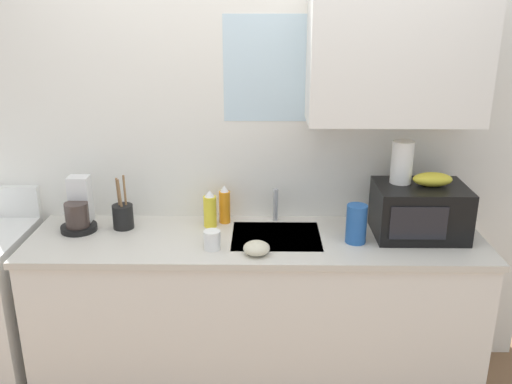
{
  "coord_description": "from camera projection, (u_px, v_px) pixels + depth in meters",
  "views": [
    {
      "loc": [
        0.03,
        -2.65,
        2.07
      ],
      "look_at": [
        0.0,
        0.0,
        1.15
      ],
      "focal_mm": 39.03,
      "sensor_mm": 36.0,
      "label": 1
    }
  ],
  "objects": [
    {
      "name": "small_bowl",
      "position": [
        257.0,
        248.0,
        2.68
      ],
      "size": [
        0.13,
        0.13,
        0.06
      ],
      "primitive_type": "ellipsoid",
      "color": "beige",
      "rests_on": "counter_unit"
    },
    {
      "name": "banana_bunch",
      "position": [
        433.0,
        179.0,
        2.82
      ],
      "size": [
        0.2,
        0.11,
        0.07
      ],
      "primitive_type": "ellipsoid",
      "color": "gold",
      "rests_on": "microwave"
    },
    {
      "name": "utensil_crock",
      "position": [
        123.0,
        216.0,
        2.98
      ],
      "size": [
        0.11,
        0.11,
        0.29
      ],
      "color": "black",
      "rests_on": "counter_unit"
    },
    {
      "name": "paper_towel_roll",
      "position": [
        402.0,
        162.0,
        2.84
      ],
      "size": [
        0.11,
        0.11,
        0.22
      ],
      "primitive_type": "cylinder",
      "color": "white",
      "rests_on": "microwave"
    },
    {
      "name": "cereal_canister",
      "position": [
        356.0,
        224.0,
        2.8
      ],
      "size": [
        0.1,
        0.1,
        0.2
      ],
      "primitive_type": "cylinder",
      "color": "#2659A5",
      "rests_on": "counter_unit"
    },
    {
      "name": "sink_faucet",
      "position": [
        276.0,
        205.0,
        3.08
      ],
      "size": [
        0.03,
        0.03,
        0.18
      ],
      "primitive_type": "cylinder",
      "color": "#B2B5BA",
      "rests_on": "counter_unit"
    },
    {
      "name": "mug_white",
      "position": [
        212.0,
        240.0,
        2.74
      ],
      "size": [
        0.08,
        0.08,
        0.09
      ],
      "primitive_type": "cylinder",
      "color": "white",
      "rests_on": "counter_unit"
    },
    {
      "name": "kitchen_wall_assembly",
      "position": [
        279.0,
        139.0,
        3.03
      ],
      "size": [
        3.13,
        0.42,
        2.5
      ],
      "color": "white",
      "rests_on": "ground"
    },
    {
      "name": "counter_unit",
      "position": [
        256.0,
        312.0,
        3.03
      ],
      "size": [
        2.36,
        0.63,
        0.9
      ],
      "color": "white",
      "rests_on": "ground"
    },
    {
      "name": "dish_soap_bottle_orange",
      "position": [
        225.0,
        205.0,
        3.05
      ],
      "size": [
        0.06,
        0.06,
        0.21
      ],
      "color": "orange",
      "rests_on": "counter_unit"
    },
    {
      "name": "coffee_maker",
      "position": [
        79.0,
        210.0,
        2.96
      ],
      "size": [
        0.19,
        0.21,
        0.28
      ],
      "color": "black",
      "rests_on": "counter_unit"
    },
    {
      "name": "microwave",
      "position": [
        419.0,
        211.0,
        2.87
      ],
      "size": [
        0.46,
        0.35,
        0.27
      ],
      "color": "black",
      "rests_on": "counter_unit"
    },
    {
      "name": "dish_soap_bottle_yellow",
      "position": [
        210.0,
        210.0,
        3.0
      ],
      "size": [
        0.07,
        0.07,
        0.21
      ],
      "color": "yellow",
      "rests_on": "counter_unit"
    }
  ]
}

